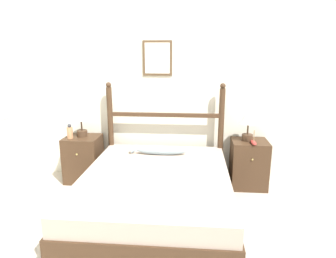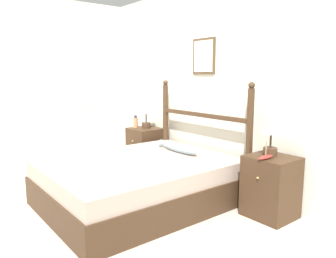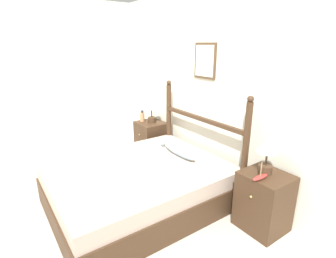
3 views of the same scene
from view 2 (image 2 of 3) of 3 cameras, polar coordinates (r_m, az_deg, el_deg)
The scene contains 12 objects.
ground_plane at distance 3.54m, azimuth -14.12°, elevation -14.47°, with size 16.00×16.00×0.00m, color #B7AD9E.
wall_back at distance 4.24m, azimuth 7.10°, elevation 7.48°, with size 6.40×0.08×2.55m.
wall_left at distance 5.27m, azimuth -24.11°, elevation 7.14°, with size 0.08×6.40×2.55m.
bed at distance 3.68m, azimuth -5.08°, elevation -9.21°, with size 1.56×1.98×0.49m.
headboard at distance 4.15m, azimuth 5.87°, elevation -0.24°, with size 1.56×0.07×1.34m.
nightstand_left at distance 5.00m, azimuth -4.00°, elevation -3.35°, with size 0.45×0.44×0.62m.
nightstand_right at distance 3.48m, azimuth 17.46°, elevation -9.57°, with size 0.45×0.44×0.62m.
table_lamp_left at distance 4.93m, azimuth -3.85°, elevation 3.13°, with size 0.22×0.22×0.38m.
table_lamp_right at distance 3.37m, azimuth 17.53°, elevation -0.23°, with size 0.22×0.22×0.38m.
bottle at distance 4.99m, azimuth -5.68°, elevation 1.22°, with size 0.08×0.08×0.20m.
model_boat at distance 3.27m, azimuth 16.64°, elevation -4.69°, with size 0.06×0.21×0.18m.
fish_pillow at distance 3.97m, azimuth 1.79°, elevation -3.30°, with size 0.68×0.11×0.11m.
Camera 2 is at (2.97, -1.29, 1.42)m, focal length 35.00 mm.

